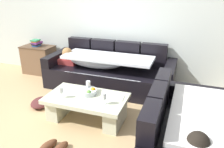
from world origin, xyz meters
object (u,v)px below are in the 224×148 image
couch_near_window (187,137)px  wine_glass_far_back (88,84)px  fruit_bowl (88,92)px  side_cabinet (39,60)px  wine_glass_near_right (104,96)px  open_magazine (114,97)px  pair_of_shoes (54,147)px  coffee_table (87,105)px  book_stack_on_cabinet (36,43)px  couch_along_wall (108,72)px  crumpled_garment (41,103)px  wine_glass_near_left (61,90)px

couch_near_window → wine_glass_far_back: bearing=67.7°
fruit_bowl → side_cabinet: (-1.88, 1.32, -0.10)m
wine_glass_near_right → open_magazine: (0.07, 0.23, -0.11)m
wine_glass_near_right → pair_of_shoes: bearing=-121.7°
coffee_table → book_stack_on_cabinet: book_stack_on_cabinet is taller
side_cabinet → book_stack_on_cabinet: (-0.01, 0.00, 0.40)m
couch_near_window → wine_glass_far_back: 1.63m
couch_along_wall → open_magazine: size_ratio=8.85×
pair_of_shoes → crumpled_garment: bearing=133.7°
book_stack_on_cabinet → crumpled_garment: (0.99, -1.32, -0.66)m
side_cabinet → crumpled_garment: bearing=-53.6°
wine_glass_near_right → open_magazine: wine_glass_near_right is taller
couch_near_window → pair_of_shoes: size_ratio=5.11×
wine_glass_far_back → book_stack_on_cabinet: size_ratio=0.73×
couch_along_wall → book_stack_on_cabinet: 1.85m
open_magazine → crumpled_garment: (-1.32, -0.03, -0.33)m
book_stack_on_cabinet → crumpled_garment: size_ratio=0.57×
wine_glass_near_left → crumpled_garment: bearing=158.0°
wine_glass_near_right → book_stack_on_cabinet: (-2.23, 1.53, 0.22)m
wine_glass_near_left → open_magazine: size_ratio=0.59×
wine_glass_near_left → book_stack_on_cabinet: 2.22m
fruit_bowl → wine_glass_far_back: wine_glass_far_back is taller
fruit_bowl → side_cabinet: side_cabinet is taller
couch_near_window → coffee_table: 1.51m
wine_glass_near_left → pair_of_shoes: 0.82m
wine_glass_near_left → open_magazine: wine_glass_near_left is taller
fruit_bowl → side_cabinet: size_ratio=0.39×
couch_near_window → side_cabinet: size_ratio=2.44×
couch_near_window → fruit_bowl: bearing=70.3°
wine_glass_near_right → side_cabinet: 2.70m
side_cabinet → crumpled_garment: (0.97, -1.32, -0.26)m
wine_glass_near_left → crumpled_garment: (-0.58, 0.24, -0.44)m
wine_glass_far_back → pair_of_shoes: 1.07m
couch_near_window → book_stack_on_cabinet: size_ratio=7.72×
coffee_table → wine_glass_near_left: (-0.33, -0.14, 0.26)m
couch_along_wall → wine_glass_near_left: couch_along_wall is taller
couch_along_wall → side_cabinet: couch_along_wall is taller
open_magazine → crumpled_garment: size_ratio=0.70×
side_cabinet → fruit_bowl: bearing=-35.0°
wine_glass_near_left → open_magazine: (0.73, 0.26, -0.11)m
wine_glass_near_right → pair_of_shoes: size_ratio=0.48×
wine_glass_far_back → book_stack_on_cabinet: bearing=146.5°
coffee_table → pair_of_shoes: size_ratio=3.49×
crumpled_garment → wine_glass_near_left: bearing=-22.0°
couch_near_window → book_stack_on_cabinet: couch_near_window is taller
crumpled_garment → book_stack_on_cabinet: bearing=126.7°
side_cabinet → book_stack_on_cabinet: book_stack_on_cabinet is taller
wine_glass_far_back → side_cabinet: (-1.84, 1.22, -0.17)m
pair_of_shoes → crumpled_garment: (-0.83, 0.87, 0.01)m
book_stack_on_cabinet → pair_of_shoes: 2.93m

